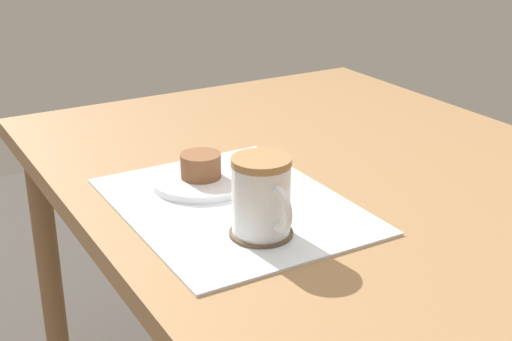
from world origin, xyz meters
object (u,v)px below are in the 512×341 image
(dining_table, at_px, (381,232))
(pastry, at_px, (201,165))
(pastry_plate, at_px, (201,180))
(coffee_mug, at_px, (262,196))

(dining_table, height_order, pastry, pastry)
(pastry, bearing_deg, pastry_plate, 0.00)
(dining_table, distance_m, pastry_plate, 0.30)
(dining_table, bearing_deg, coffee_mug, -82.34)
(dining_table, bearing_deg, pastry_plate, -126.24)
(pastry_plate, distance_m, coffee_mug, 0.21)
(dining_table, xyz_separation_m, pastry_plate, (-0.17, -0.23, 0.08))
(dining_table, xyz_separation_m, pastry, (-0.17, -0.23, 0.10))
(pastry_plate, distance_m, pastry, 0.03)
(dining_table, relative_size, pastry_plate, 8.63)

